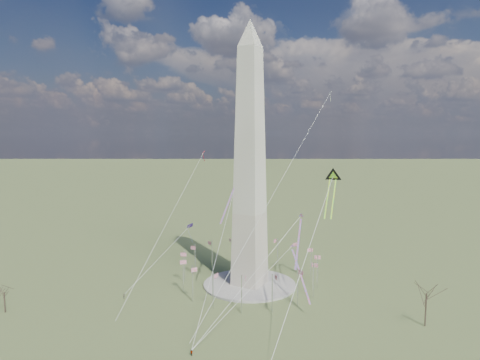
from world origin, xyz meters
The scene contains 15 objects.
ground centered at (0.00, 0.00, 0.00)m, with size 2000.00×2000.00×0.00m, color #586432.
plaza centered at (0.00, 0.00, 0.40)m, with size 36.00×36.00×0.80m, color #A7A298.
washington_monument centered at (0.00, 0.00, 47.95)m, with size 15.56×15.56×100.00m.
flagpole_ring centered at (0.00, 0.00, 7.27)m, with size 54.40×54.40×13.00m.
tree_near centered at (63.86, -4.44, 11.22)m, with size 8.99×8.99×15.73m.
tree_far centered at (-58.48, -62.44, 7.34)m, with size 5.90×5.90×10.32m.
person_west centered at (-32.71, -34.27, 0.92)m, with size 0.90×0.70×1.84m, color gray.
person_centre centered at (11.82, -54.49, 0.83)m, with size 0.98×0.41×1.67m, color gray.
kite_delta_black centered at (30.14, 6.94, 42.94)m, with size 8.57×19.23×15.66m.
kite_diamond_purple centered at (-27.90, -0.66, 19.84)m, with size 2.62×3.37×9.84m.
kite_streamer_left centered at (26.02, -14.39, 26.50)m, with size 7.01×19.41×13.70m.
kite_streamer_mid centered at (-3.77, -6.72, 37.47)m, with size 6.75×22.08×15.41m.
kite_streamer_right centered at (21.93, -4.90, 12.76)m, with size 14.67×17.42×14.78m.
kite_small_red centered at (-41.84, 29.97, 49.25)m, with size 1.66×1.89×5.14m.
kite_small_white centered at (15.68, 46.65, 76.77)m, with size 1.73×1.54×4.68m.
Camera 1 is at (76.60, -142.20, 59.01)m, focal length 32.00 mm.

